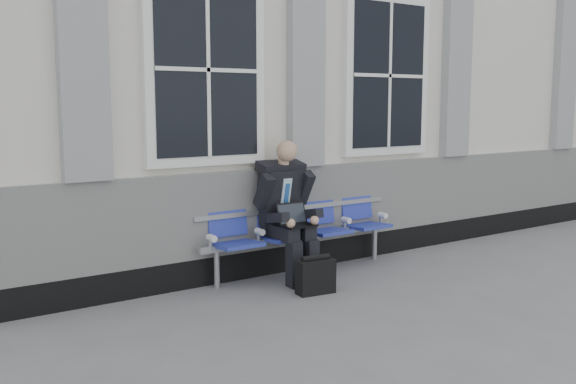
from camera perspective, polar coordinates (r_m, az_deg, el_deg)
ground at (r=7.14m, az=14.41°, el=-7.93°), size 70.00×70.00×0.00m
station_building at (r=9.50m, az=-1.38°, el=9.76°), size 14.40×4.40×4.49m
bench at (r=7.28m, az=1.19°, el=-2.90°), size 2.60×0.47×0.91m
businessman at (r=6.94m, az=-0.15°, el=-1.26°), size 0.63×0.85×1.52m
briefcase at (r=6.54m, az=2.47°, el=-7.45°), size 0.41×0.21×0.40m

